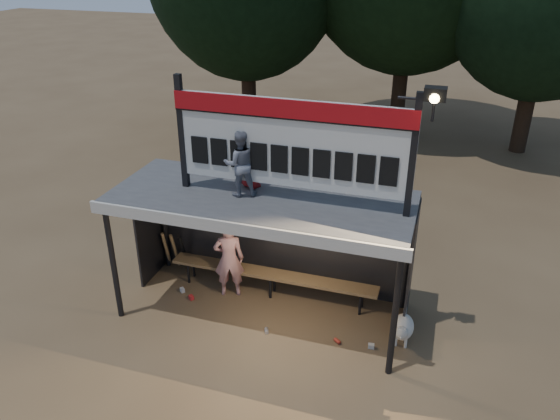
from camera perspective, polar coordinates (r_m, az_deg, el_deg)
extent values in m
plane|color=brown|center=(10.15, -1.79, -10.47)|extent=(80.00, 80.00, 0.00)
imported|color=silver|center=(10.22, -5.36, -5.10)|extent=(0.65, 0.54, 1.54)
imported|color=slate|center=(8.80, -4.19, 4.86)|extent=(0.66, 0.61, 1.10)
imported|color=maroon|center=(9.13, -3.09, 5.16)|extent=(0.55, 0.48, 0.94)
cube|color=#404143|center=(8.98, -1.99, 1.15)|extent=(5.00, 2.00, 0.12)
cube|color=silver|center=(8.15, -4.38, -2.01)|extent=(5.10, 0.06, 0.20)
cylinder|color=black|center=(9.85, -17.03, -5.34)|extent=(0.10, 0.10, 2.20)
cylinder|color=black|center=(8.39, 11.91, -10.73)|extent=(0.10, 0.10, 2.20)
cylinder|color=black|center=(11.16, -12.03, -0.80)|extent=(0.10, 0.10, 2.20)
cylinder|color=black|center=(9.90, 13.17, -4.65)|extent=(0.10, 0.10, 2.20)
cube|color=black|center=(10.35, -0.05, -2.42)|extent=(5.00, 0.04, 2.20)
cube|color=black|center=(10.90, -13.49, -1.64)|extent=(0.04, 1.00, 2.20)
cube|color=black|center=(9.55, 13.53, -5.92)|extent=(0.04, 1.00, 2.20)
cylinder|color=black|center=(9.89, -0.05, 2.92)|extent=(5.00, 0.06, 0.06)
cube|color=black|center=(9.13, -10.19, 7.99)|extent=(0.10, 0.10, 1.90)
cube|color=black|center=(8.16, 13.73, 5.42)|extent=(0.10, 0.10, 1.90)
cube|color=silver|center=(8.45, 1.12, 6.92)|extent=(3.80, 0.08, 1.40)
cube|color=#AA0C11|center=(8.24, 1.06, 10.49)|extent=(3.80, 0.04, 0.28)
cube|color=black|center=(8.28, 1.04, 9.48)|extent=(3.80, 0.02, 0.03)
cube|color=black|center=(9.03, -8.39, 6.23)|extent=(0.27, 0.03, 0.45)
cube|color=black|center=(8.89, -6.40, 6.03)|extent=(0.27, 0.03, 0.45)
cube|color=black|center=(8.76, -4.35, 5.82)|extent=(0.27, 0.03, 0.45)
cube|color=black|center=(8.65, -2.24, 5.59)|extent=(0.27, 0.03, 0.45)
cube|color=black|center=(8.54, -0.09, 5.35)|extent=(0.27, 0.03, 0.45)
cube|color=black|center=(8.45, 2.12, 5.10)|extent=(0.27, 0.03, 0.45)
cube|color=black|center=(8.37, 4.36, 4.83)|extent=(0.27, 0.03, 0.45)
cube|color=black|center=(8.31, 6.65, 4.55)|extent=(0.27, 0.03, 0.45)
cube|color=black|center=(8.26, 8.96, 4.26)|extent=(0.27, 0.03, 0.45)
cube|color=black|center=(8.22, 11.30, 3.96)|extent=(0.27, 0.03, 0.45)
cylinder|color=black|center=(7.91, 14.02, 11.22)|extent=(0.50, 0.04, 0.04)
cylinder|color=black|center=(7.93, 15.72, 9.95)|extent=(0.04, 0.04, 0.30)
cube|color=black|center=(7.82, 15.92, 11.60)|extent=(0.30, 0.22, 0.18)
sphere|color=#FFD88C|center=(7.75, 15.85, 11.16)|extent=(0.14, 0.14, 0.14)
cube|color=olive|center=(10.32, -0.81, -6.73)|extent=(4.00, 0.35, 0.06)
cylinder|color=black|center=(10.93, -9.55, -6.48)|extent=(0.05, 0.05, 0.45)
cylinder|color=black|center=(11.11, -9.00, -5.85)|extent=(0.05, 0.05, 0.45)
cylinder|color=black|center=(10.35, -1.01, -8.12)|extent=(0.05, 0.05, 0.45)
cylinder|color=black|center=(10.54, -0.60, -7.42)|extent=(0.05, 0.05, 0.45)
cylinder|color=black|center=(10.03, 8.36, -9.70)|extent=(0.05, 0.05, 0.45)
cylinder|color=black|center=(10.22, 8.60, -8.94)|extent=(0.05, 0.05, 0.45)
cylinder|color=black|center=(19.36, -3.31, 13.72)|extent=(0.50, 0.50, 3.74)
cylinder|color=black|center=(19.64, 12.53, 14.00)|extent=(0.50, 0.50, 4.18)
cylinder|color=#302015|center=(18.79, 24.45, 10.71)|extent=(0.50, 0.50, 3.52)
ellipsoid|color=white|center=(9.57, 12.72, -11.82)|extent=(0.36, 0.58, 0.36)
sphere|color=beige|center=(9.29, 12.59, -12.41)|extent=(0.22, 0.22, 0.22)
cone|color=beige|center=(9.23, 12.51, -12.88)|extent=(0.10, 0.10, 0.10)
cone|color=beige|center=(9.22, 12.32, -11.96)|extent=(0.06, 0.06, 0.07)
cone|color=silver|center=(9.21, 12.95, -12.04)|extent=(0.06, 0.06, 0.07)
cylinder|color=beige|center=(9.54, 12.01, -13.25)|extent=(0.05, 0.05, 0.18)
cylinder|color=#F1E5D0|center=(9.54, 12.98, -13.39)|extent=(0.05, 0.05, 0.18)
cylinder|color=beige|center=(9.82, 12.26, -11.95)|extent=(0.05, 0.05, 0.18)
cylinder|color=beige|center=(9.82, 13.21, -12.08)|extent=(0.05, 0.05, 0.18)
cylinder|color=beige|center=(9.77, 12.96, -10.44)|extent=(0.04, 0.16, 0.14)
cylinder|color=#997447|center=(11.40, -11.80, -3.99)|extent=(0.07, 0.27, 0.84)
cylinder|color=olive|center=(11.31, -10.91, -4.16)|extent=(0.07, 0.30, 0.83)
cylinder|color=black|center=(11.23, -10.00, -4.33)|extent=(0.07, 0.32, 0.83)
cube|color=red|center=(10.55, -9.26, -9.00)|extent=(0.12, 0.12, 0.08)
cylinder|color=silver|center=(9.64, -1.42, -12.49)|extent=(0.11, 0.14, 0.07)
cube|color=beige|center=(9.45, 9.50, -13.85)|extent=(0.11, 0.08, 0.08)
cylinder|color=#A62A1C|center=(9.48, 6.00, -13.45)|extent=(0.14, 0.12, 0.07)
cube|color=#BABABF|center=(10.78, -10.17, -8.23)|extent=(0.12, 0.12, 0.08)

